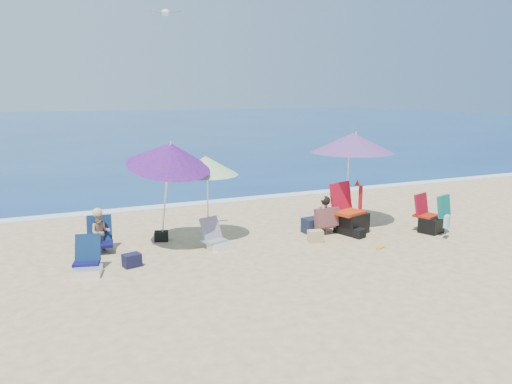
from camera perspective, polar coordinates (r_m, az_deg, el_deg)
name	(u,v)px	position (r m, az deg, el deg)	size (l,w,h in m)	color
ground	(290,254)	(9.97, 3.95, -7.10)	(120.00, 120.00, 0.00)	#D8BC84
sea	(80,125)	(53.62, -19.38, 7.19)	(120.00, 80.00, 0.12)	navy
foam	(208,203)	(14.50, -5.53, -1.21)	(120.00, 0.50, 0.04)	white
umbrella_turquoise	(352,143)	(12.04, 10.92, 5.54)	(2.33, 2.33, 2.25)	white
umbrella_striped	(206,166)	(10.65, -5.73, 3.01)	(1.44, 1.44, 1.85)	silver
umbrella_blue	(170,155)	(10.16, -9.82, 4.20)	(2.04, 2.09, 2.34)	white
furled_umbrella	(359,203)	(11.73, 11.71, -1.27)	(0.16, 0.31, 1.16)	#AD0C15
chair_navy	(88,264)	(9.41, -18.64, -7.74)	(0.58, 0.78, 0.64)	#0D0C48
chair_rainbow	(217,240)	(10.33, -4.47, -5.51)	(0.64, 0.72, 0.61)	#CA7047
camp_chair_left	(350,218)	(11.58, 10.63, -2.93)	(0.87, 0.81, 1.13)	#BF320D
camp_chair_right	(432,219)	(12.04, 19.43, -2.89)	(0.65, 1.05, 0.91)	#9F230B
person_center	(324,216)	(11.37, 7.79, -2.68)	(0.59, 0.50, 0.86)	tan
person_left	(100,232)	(10.49, -17.34, -4.35)	(0.56, 0.68, 0.89)	tan
bag_navy_a	(132,260)	(9.51, -13.96, -7.56)	(0.36, 0.29, 0.24)	black
bag_black_a	(161,236)	(10.98, -10.73, -4.96)	(0.34, 0.28, 0.21)	black
bag_tan	(315,236)	(10.78, 6.79, -5.03)	(0.33, 0.26, 0.26)	tan
bag_navy_b	(313,225)	(11.48, 6.53, -3.79)	(0.49, 0.39, 0.34)	#161E32
bag_black_b	(360,233)	(11.25, 11.71, -4.65)	(0.31, 0.26, 0.20)	black
orange_item	(380,248)	(10.62, 13.96, -6.18)	(0.23, 0.17, 0.03)	orange
seagull	(165,12)	(10.54, -10.31, 19.48)	(0.68, 0.32, 0.12)	white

